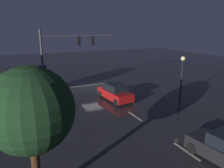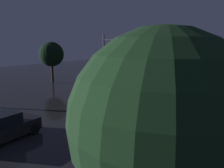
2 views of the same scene
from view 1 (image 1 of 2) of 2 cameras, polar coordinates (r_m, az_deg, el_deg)
name	(u,v)px [view 1 (image 1 of 2)]	position (r m, az deg, el deg)	size (l,w,h in m)	color
ground_plane	(93,88)	(27.44, -4.91, -0.91)	(80.00, 80.00, 0.00)	#232326
traffic_signal_assembly	(66,49)	(25.75, -11.74, 8.83)	(8.54, 0.47, 7.02)	#383A3D
lane_dash_far	(106,96)	(23.88, -1.54, -3.22)	(2.20, 0.16, 0.01)	beige
lane_dash_mid	(135,116)	(18.88, 5.92, -8.23)	(2.20, 0.16, 0.01)	beige
lane_dash_near	(186,151)	(14.65, 18.62, -16.11)	(2.20, 0.16, 0.01)	beige
stop_bar	(90,85)	(28.60, -5.81, -0.29)	(5.00, 0.16, 0.01)	beige
car_approaching	(115,92)	(22.56, 0.84, -2.18)	(2.23, 4.49, 1.70)	maroon
street_lamp_left_kerb	(182,70)	(22.62, 17.62, 3.50)	(0.44, 0.44, 4.54)	black
route_sign	(43,72)	(27.65, -17.38, 3.08)	(0.90, 0.11, 2.93)	#383A3D
tree_right_far	(31,111)	(9.30, -20.23, -6.47)	(3.51, 3.51, 5.87)	#382314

